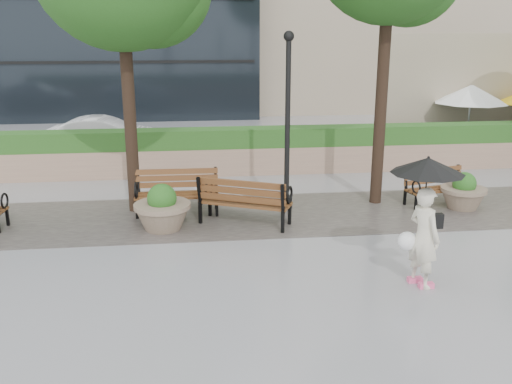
{
  "coord_description": "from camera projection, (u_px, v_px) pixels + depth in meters",
  "views": [
    {
      "loc": [
        -2.28,
        -9.47,
        4.2
      ],
      "look_at": [
        -1.04,
        1.14,
        1.1
      ],
      "focal_mm": 40.0,
      "sensor_mm": 36.0,
      "label": 1
    }
  ],
  "objects": [
    {
      "name": "ground",
      "position": [
        319.0,
        265.0,
        10.46
      ],
      "size": [
        100.0,
        100.0,
        0.0
      ],
      "primitive_type": "plane",
      "color": "gray",
      "rests_on": "ground"
    },
    {
      "name": "cobble_strip",
      "position": [
        291.0,
        214.0,
        13.32
      ],
      "size": [
        28.0,
        3.2,
        0.01
      ],
      "primitive_type": "cube",
      "color": "#383330",
      "rests_on": "ground"
    },
    {
      "name": "hedge_wall",
      "position": [
        268.0,
        150.0,
        16.95
      ],
      "size": [
        24.0,
        0.8,
        1.35
      ],
      "color": "#A28268",
      "rests_on": "ground"
    },
    {
      "name": "asphalt_street",
      "position": [
        253.0,
        146.0,
        20.95
      ],
      "size": [
        40.0,
        7.0,
        0.0
      ],
      "primitive_type": "cube",
      "color": "black",
      "rests_on": "ground"
    },
    {
      "name": "bench_1",
      "position": [
        177.0,
        201.0,
        13.23
      ],
      "size": [
        1.92,
        0.79,
        1.02
      ],
      "rotation": [
        0.0,
        0.0,
        -0.02
      ],
      "color": "brown",
      "rests_on": "ground"
    },
    {
      "name": "bench_2",
      "position": [
        245.0,
        211.0,
        12.52
      ],
      "size": [
        2.13,
        1.56,
        1.07
      ],
      "rotation": [
        0.0,
        0.0,
        2.7
      ],
      "color": "brown",
      "rests_on": "ground"
    },
    {
      "name": "bench_3",
      "position": [
        437.0,
        194.0,
        13.95
      ],
      "size": [
        1.73,
        1.0,
        0.88
      ],
      "rotation": [
        0.0,
        0.0,
        0.23
      ],
      "color": "brown",
      "rests_on": "ground"
    },
    {
      "name": "planter_left",
      "position": [
        163.0,
        212.0,
        12.18
      ],
      "size": [
        1.21,
        1.21,
        1.01
      ],
      "color": "#7F6B56",
      "rests_on": "ground"
    },
    {
      "name": "planter_right",
      "position": [
        463.0,
        194.0,
        13.61
      ],
      "size": [
        1.07,
        1.07,
        0.9
      ],
      "color": "#7F6B56",
      "rests_on": "ground"
    },
    {
      "name": "lamppost",
      "position": [
        287.0,
        134.0,
        13.21
      ],
      "size": [
        0.28,
        0.28,
        4.12
      ],
      "color": "black",
      "rests_on": "ground"
    },
    {
      "name": "patio_umb_white",
      "position": [
        471.0,
        95.0,
        19.36
      ],
      "size": [
        2.5,
        2.5,
        2.3
      ],
      "color": "black",
      "rests_on": "ground"
    },
    {
      "name": "car_right",
      "position": [
        105.0,
        135.0,
        19.64
      ],
      "size": [
        3.85,
        1.62,
        1.24
      ],
      "primitive_type": "imported",
      "rotation": [
        0.0,
        0.0,
        1.49
      ],
      "color": "white",
      "rests_on": "ground"
    },
    {
      "name": "pedestrian",
      "position": [
        425.0,
        210.0,
        9.3
      ],
      "size": [
        1.19,
        1.19,
        2.19
      ],
      "rotation": [
        0.0,
        0.0,
        1.96
      ],
      "color": "beige",
      "rests_on": "ground"
    }
  ]
}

